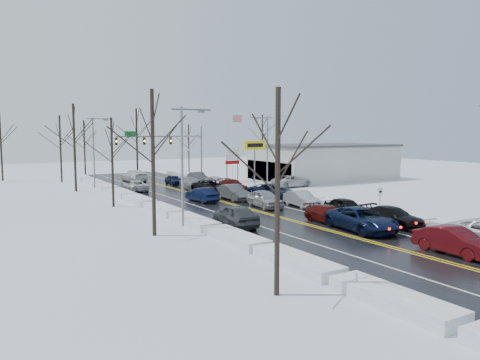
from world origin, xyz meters
TOP-DOWN VIEW (x-y plane):
  - ground at (0.00, 0.00)m, footprint 160.00×160.00m
  - road_surface at (0.00, 2.00)m, footprint 14.00×84.00m
  - snow_bank_left at (-7.60, 2.00)m, footprint 1.73×72.00m
  - snow_bank_right at (7.60, 2.00)m, footprint 1.73×72.00m
  - traffic_signal_mast at (3.45, 27.99)m, footprint 13.28×0.39m
  - tires_plus_sign at (10.50, 15.99)m, footprint 3.20×0.34m
  - used_vehicles_sign at (10.50, 22.00)m, footprint 2.20×0.22m
  - speed_limit_sign at (8.20, -8.00)m, footprint 0.55×0.09m
  - flagpole at (15.17, 30.00)m, footprint 1.87×1.20m
  - dealership_building at (23.98, 18.00)m, footprint 20.40×12.40m
  - streetlight_ne at (8.30, 10.00)m, footprint 3.20×0.25m
  - streetlight_sw at (-8.30, -4.00)m, footprint 3.20×0.25m
  - streetlight_nw at (-8.30, 24.00)m, footprint 3.20×0.25m
  - tree_left_a at (-11.00, -20.00)m, footprint 3.60×3.60m
  - tree_left_b at (-11.50, -6.00)m, footprint 4.00×4.00m
  - tree_left_c at (-10.50, 8.00)m, footprint 3.40×3.40m
  - tree_left_d at (-11.20, 22.00)m, footprint 4.20×4.20m
  - tree_left_e at (-10.80, 34.00)m, footprint 3.80×3.80m
  - tree_far_a at (-18.00, 40.00)m, footprint 4.00×4.00m
  - tree_far_b at (-6.00, 41.00)m, footprint 3.60×3.60m
  - tree_far_c at (2.00, 39.00)m, footprint 4.40×4.40m
  - tree_far_d at (12.00, 40.50)m, footprint 3.40×3.40m
  - tree_far_e at (28.00, 41.00)m, footprint 4.20×4.20m
  - queued_car_1 at (1.87, -19.63)m, footprint 1.69×4.84m
  - queued_car_2 at (1.95, -12.14)m, footprint 3.47×6.34m
  - queued_car_3 at (1.90, -8.65)m, footprint 1.91×4.66m
  - queued_car_4 at (1.78, 0.30)m, footprint 2.39×5.01m
  - queued_car_5 at (1.63, 6.08)m, footprint 1.78×4.89m
  - queued_car_6 at (1.66, 10.76)m, footprint 3.33×6.36m
  - queued_car_7 at (1.61, 16.45)m, footprint 2.29×5.16m
  - queued_car_8 at (1.63, 22.24)m, footprint 1.65×3.99m
  - queued_car_11 at (5.13, -12.17)m, footprint 2.42×5.26m
  - queued_car_12 at (5.14, -7.10)m, footprint 2.18×4.67m
  - queued_car_13 at (5.07, -1.07)m, footprint 2.13×4.72m
  - queued_car_14 at (5.39, 4.20)m, footprint 3.55×6.30m
  - queued_car_15 at (5.17, 12.44)m, footprint 2.01×4.91m
  - queued_car_16 at (5.06, 16.55)m, footprint 2.33×4.69m
  - queued_car_17 at (5.33, 22.65)m, footprint 2.04×4.84m
  - oncoming_car_0 at (-1.81, 6.55)m, footprint 1.94×4.57m
  - oncoming_car_1 at (-5.08, 18.31)m, footprint 2.37×4.90m
  - oncoming_car_2 at (-1.68, 29.31)m, footprint 2.73×6.00m
  - oncoming_car_3 at (-5.13, -6.13)m, footprint 2.44×5.19m
  - parked_car_0 at (13.90, 12.31)m, footprint 5.62×2.77m
  - parked_car_1 at (17.11, 14.81)m, footprint 2.55×5.59m
  - parked_car_2 at (14.96, 20.60)m, footprint 2.19×4.38m

SIDE VIEW (x-z plane):
  - ground at x=0.00m, z-range 0.00..0.00m
  - snow_bank_left at x=-7.60m, z-range -0.30..0.30m
  - snow_bank_right at x=7.60m, z-range -0.30..0.30m
  - queued_car_1 at x=1.87m, z-range -0.80..0.80m
  - queued_car_2 at x=1.95m, z-range -0.84..0.84m
  - queued_car_3 at x=1.90m, z-range -0.68..0.68m
  - queued_car_4 at x=1.78m, z-range -0.83..0.83m
  - queued_car_5 at x=1.63m, z-range -0.80..0.80m
  - queued_car_6 at x=1.66m, z-range -0.85..0.85m
  - queued_car_7 at x=1.61m, z-range -0.74..0.74m
  - queued_car_8 at x=1.63m, z-range -0.68..0.68m
  - queued_car_11 at x=5.13m, z-range -0.75..0.75m
  - queued_car_12 at x=5.14m, z-range -0.77..0.77m
  - queued_car_13 at x=5.07m, z-range -0.75..0.75m
  - queued_car_14 at x=5.39m, z-range -0.83..0.83m
  - queued_car_15 at x=5.17m, z-range -0.71..0.71m
  - queued_car_16 at x=5.06m, z-range -0.77..0.77m
  - queued_car_17 at x=5.33m, z-range -0.78..0.78m
  - oncoming_car_0 at x=-1.81m, z-range -0.73..0.73m
  - oncoming_car_1 at x=-5.08m, z-range -0.67..0.67m
  - oncoming_car_2 at x=-1.68m, z-range -0.85..0.85m
  - oncoming_car_3 at x=-5.13m, z-range -0.86..0.86m
  - parked_car_0 at x=13.90m, z-range -0.77..0.77m
  - parked_car_1 at x=17.11m, z-range -0.79..0.79m
  - parked_car_2 at x=14.96m, z-range -0.72..0.72m
  - road_surface at x=0.00m, z-range 0.00..0.01m
  - speed_limit_sign at x=8.20m, z-range 0.46..2.81m
  - dealership_building at x=23.98m, z-range 0.01..5.31m
  - used_vehicles_sign at x=10.50m, z-range 0.99..5.64m
  - tires_plus_sign at x=10.50m, z-range 1.99..7.99m
  - streetlight_ne at x=8.30m, z-range 0.81..9.81m
  - streetlight_sw at x=-8.30m, z-range 0.81..9.81m
  - streetlight_nw at x=-8.30m, z-range 0.81..9.81m
  - traffic_signal_mast at x=3.45m, z-range 1.48..9.48m
  - flagpole at x=15.17m, z-range 0.93..10.93m
  - tree_left_c at x=-10.50m, z-range 1.69..10.19m
  - tree_far_d at x=12.00m, z-range 1.69..10.19m
  - tree_left_a at x=-11.00m, z-range 1.79..10.79m
  - tree_far_b at x=-6.00m, z-range 1.79..10.79m
  - tree_left_e at x=-10.80m, z-range 1.89..11.39m
  - tree_left_b at x=-11.50m, z-range 1.99..11.99m
  - tree_far_a at x=-18.00m, z-range 1.99..11.99m
  - tree_left_d at x=-11.20m, z-range 2.08..12.58m
  - tree_far_e at x=28.00m, z-range 2.08..12.58m
  - tree_far_c at x=2.00m, z-range 2.18..13.18m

